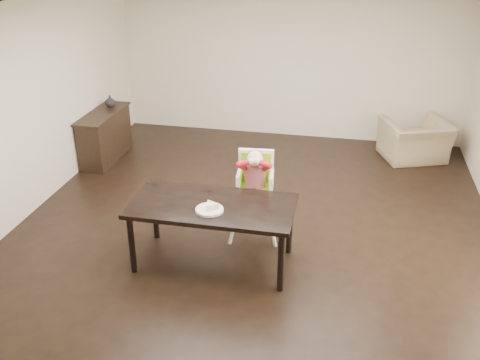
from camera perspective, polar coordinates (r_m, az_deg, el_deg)
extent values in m
plane|color=black|center=(6.78, 1.38, -5.48)|extent=(7.00, 7.00, 0.00)
cube|color=beige|center=(9.51, 5.44, 12.50)|extent=(6.00, 0.02, 2.70)
cube|color=beige|center=(3.26, -10.25, -16.47)|extent=(6.00, 0.02, 2.70)
cube|color=beige|center=(7.31, -22.45, 6.56)|extent=(0.02, 7.00, 2.70)
cube|color=white|center=(5.85, 1.67, 17.73)|extent=(6.00, 7.00, 0.02)
cube|color=black|center=(5.85, -2.98, -2.78)|extent=(1.80, 0.90, 0.05)
cylinder|color=black|center=(5.99, -11.47, -6.77)|extent=(0.07, 0.07, 0.70)
cylinder|color=black|center=(5.60, 4.38, -8.74)|extent=(0.07, 0.07, 0.70)
cylinder|color=black|center=(6.57, -9.04, -3.40)|extent=(0.07, 0.07, 0.70)
cylinder|color=black|center=(6.22, 5.32, -4.95)|extent=(0.07, 0.07, 0.70)
cylinder|color=white|center=(6.43, -0.51, -4.28)|extent=(0.05, 0.05, 0.60)
cylinder|color=white|center=(6.40, 3.31, -4.48)|extent=(0.05, 0.05, 0.60)
cylinder|color=white|center=(6.80, -0.09, -2.49)|extent=(0.05, 0.05, 0.60)
cylinder|color=white|center=(6.77, 3.51, -2.67)|extent=(0.05, 0.05, 0.60)
cube|color=white|center=(6.45, 1.59, -1.14)|extent=(0.46, 0.43, 0.05)
cube|color=#8DC118|center=(6.44, 1.59, -0.84)|extent=(0.37, 0.35, 0.03)
cube|color=white|center=(6.50, 1.73, 1.45)|extent=(0.43, 0.10, 0.45)
cube|color=#8DC118|center=(6.47, 1.71, 1.25)|extent=(0.36, 0.06, 0.41)
cube|color=black|center=(6.40, 1.03, 0.98)|extent=(0.05, 0.19, 0.02)
cube|color=black|center=(6.39, 2.27, 0.93)|extent=(0.05, 0.19, 0.02)
cylinder|color=red|center=(6.37, 1.61, 0.45)|extent=(0.27, 0.27, 0.29)
sphere|color=beige|center=(6.25, 1.62, 2.31)|extent=(0.21, 0.21, 0.19)
ellipsoid|color=brown|center=(6.26, 1.64, 2.59)|extent=(0.21, 0.20, 0.15)
sphere|color=beige|center=(6.16, 1.20, 2.00)|extent=(0.09, 0.09, 0.09)
sphere|color=beige|center=(6.15, 1.89, 1.97)|extent=(0.09, 0.09, 0.09)
cylinder|color=white|center=(5.70, -3.28, -3.22)|extent=(0.37, 0.37, 0.02)
torus|color=white|center=(5.69, -3.28, -3.10)|extent=(0.37, 0.37, 0.02)
imported|color=tan|center=(9.11, 18.27, 4.69)|extent=(1.16, 0.96, 0.87)
cube|color=black|center=(8.97, -14.20, 4.49)|extent=(0.40, 1.20, 0.76)
cube|color=black|center=(8.83, -14.48, 6.87)|extent=(0.44, 1.26, 0.03)
imported|color=#99999E|center=(9.08, -13.68, 8.16)|extent=(0.19, 0.20, 0.18)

